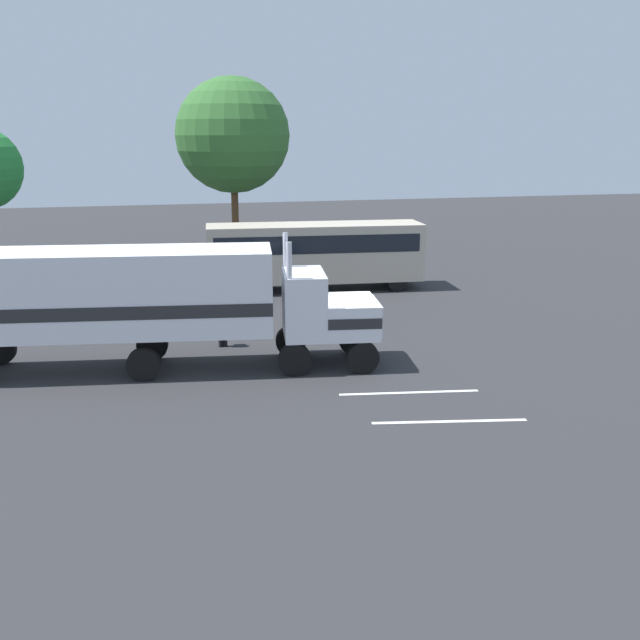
# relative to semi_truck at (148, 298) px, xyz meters

# --- Properties ---
(ground_plane) EXTENTS (120.00, 120.00, 0.00)m
(ground_plane) POSITION_rel_semi_truck_xyz_m (6.64, -0.77, -2.52)
(ground_plane) COLOR #2D2D30
(lane_stripe_near) EXTENTS (4.37, 0.87, 0.01)m
(lane_stripe_near) POSITION_rel_semi_truck_xyz_m (7.75, -4.27, -2.52)
(lane_stripe_near) COLOR silver
(lane_stripe_near) RESTS_ON ground_plane
(lane_stripe_mid) EXTENTS (4.35, 0.99, 0.01)m
(lane_stripe_mid) POSITION_rel_semi_truck_xyz_m (8.03, -6.67, -2.52)
(lane_stripe_mid) COLOR silver
(lane_stripe_mid) RESTS_ON ground_plane
(semi_truck) EXTENTS (14.37, 4.59, 4.50)m
(semi_truck) POSITION_rel_semi_truck_xyz_m (0.00, 0.00, 0.00)
(semi_truck) COLOR white
(semi_truck) RESTS_ON ground_plane
(person_bystander) EXTENTS (0.34, 0.46, 1.63)m
(person_bystander) POSITION_rel_semi_truck_xyz_m (2.66, 2.09, -1.63)
(person_bystander) COLOR black
(person_bystander) RESTS_ON ground_plane
(parked_bus) EXTENTS (11.19, 3.56, 3.40)m
(parked_bus) POSITION_rel_semi_truck_xyz_m (8.47, 11.05, -0.46)
(parked_bus) COLOR #BFB29E
(parked_bus) RESTS_ON ground_plane
(tree_center) EXTENTS (7.01, 7.01, 11.27)m
(tree_center) POSITION_rel_semi_truck_xyz_m (5.61, 20.64, 5.23)
(tree_center) COLOR brown
(tree_center) RESTS_ON ground_plane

